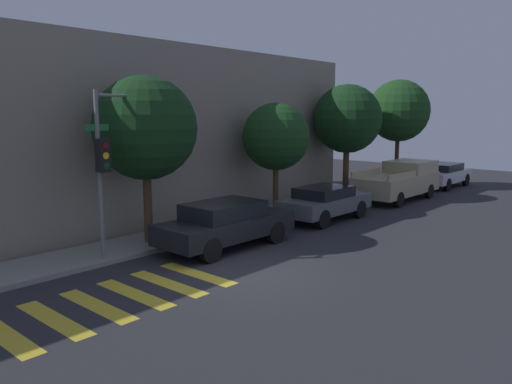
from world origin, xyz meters
TOP-DOWN VIEW (x-y plane):
  - ground_plane at (0.00, 0.00)m, footprint 60.00×60.00m
  - sidewalk at (0.00, 4.23)m, footprint 26.00×2.07m
  - building_row at (0.00, 8.67)m, footprint 26.00×6.00m
  - crosswalk at (-3.31, 0.80)m, footprint 5.32×2.60m
  - traffic_light_pole at (-1.56, 3.37)m, footprint 2.31×0.56m
  - sedan_near_corner at (1.48, 2.10)m, footprint 4.62×1.85m
  - sedan_middle at (6.96, 2.10)m, footprint 4.21×1.80m
  - pickup_truck at (13.40, 2.10)m, footprint 5.36×2.11m
  - sedan_far_end at (18.97, 2.10)m, footprint 4.55×1.77m
  - tree_near_corner at (-0.00, 4.06)m, footprint 3.20×3.20m
  - tree_midblock at (6.31, 4.06)m, footprint 2.71×2.71m
  - tree_far_end at (11.67, 4.06)m, footprint 3.28×3.28m
  - tree_behind_truck at (17.05, 4.06)m, footprint 3.42×3.42m

SIDE VIEW (x-z plane):
  - ground_plane at x=0.00m, z-range 0.00..0.00m
  - crosswalk at x=-3.31m, z-range 0.00..0.00m
  - sidewalk at x=0.00m, z-range 0.00..0.14m
  - sedan_middle at x=6.96m, z-range 0.06..1.40m
  - sedan_far_end at x=18.97m, z-range 0.06..1.43m
  - sedan_near_corner at x=1.48m, z-range 0.05..1.51m
  - pickup_truck at x=13.40m, z-range 0.03..1.85m
  - tree_midblock at x=6.31m, z-range 0.93..5.53m
  - traffic_light_pole at x=-1.56m, z-range 0.87..5.67m
  - building_row at x=0.00m, z-range 0.00..6.72m
  - tree_near_corner at x=0.00m, z-range 1.05..6.37m
  - tree_far_end at x=11.67m, z-range 1.12..6.68m
  - tree_behind_truck at x=17.05m, z-range 1.29..7.32m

